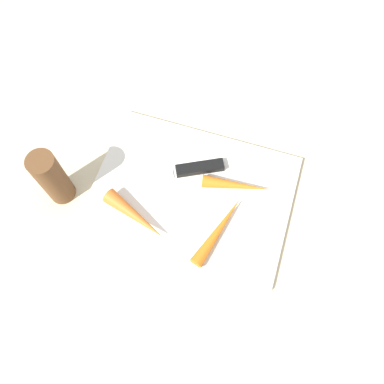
# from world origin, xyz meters

# --- Properties ---
(ground_plane) EXTENTS (1.40, 1.40, 0.00)m
(ground_plane) POSITION_xyz_m (0.00, 0.00, 0.00)
(ground_plane) COLOR #C6B793
(cutting_board) EXTENTS (0.36, 0.26, 0.01)m
(cutting_board) POSITION_xyz_m (0.00, 0.00, 0.01)
(cutting_board) COLOR silver
(cutting_board) RESTS_ON ground_plane
(knife) EXTENTS (0.19, 0.11, 0.01)m
(knife) POSITION_xyz_m (0.02, -0.04, 0.02)
(knife) COLOR #B7B7BC
(knife) RESTS_ON cutting_board
(carrot_longest) EXTENTS (0.06, 0.15, 0.02)m
(carrot_longest) POSITION_xyz_m (-0.07, 0.06, 0.02)
(carrot_longest) COLOR orange
(carrot_longest) RESTS_ON cutting_board
(carrot_medium) EXTENTS (0.13, 0.07, 0.03)m
(carrot_medium) POSITION_xyz_m (0.08, 0.08, 0.03)
(carrot_medium) COLOR orange
(carrot_medium) RESTS_ON cutting_board
(carrot_shortest) EXTENTS (0.13, 0.04, 0.02)m
(carrot_shortest) POSITION_xyz_m (-0.07, -0.03, 0.02)
(carrot_shortest) COLOR orange
(carrot_shortest) RESTS_ON cutting_board
(pepper_grinder) EXTENTS (0.05, 0.05, 0.13)m
(pepper_grinder) POSITION_xyz_m (0.23, 0.07, 0.07)
(pepper_grinder) COLOR brown
(pepper_grinder) RESTS_ON ground_plane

